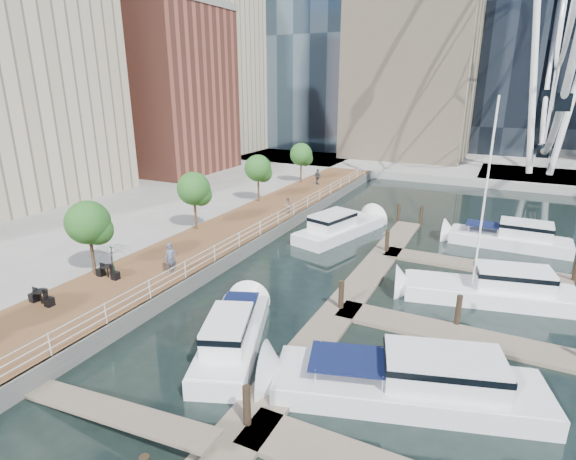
# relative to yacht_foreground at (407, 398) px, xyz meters

# --- Properties ---
(ground) EXTENTS (520.00, 520.00, 0.00)m
(ground) POSITION_rel_yacht_foreground_xyz_m (-7.89, -2.25, 0.00)
(ground) COLOR black
(ground) RESTS_ON ground
(boardwalk) EXTENTS (6.00, 60.00, 1.00)m
(boardwalk) POSITION_rel_yacht_foreground_xyz_m (-16.89, 12.75, 0.50)
(boardwalk) COLOR brown
(boardwalk) RESTS_ON ground
(seawall) EXTENTS (0.25, 60.00, 1.00)m
(seawall) POSITION_rel_yacht_foreground_xyz_m (-13.89, 12.75, 0.50)
(seawall) COLOR #595954
(seawall) RESTS_ON ground
(land_inland) EXTENTS (48.00, 90.00, 1.00)m
(land_inland) POSITION_rel_yacht_foreground_xyz_m (-43.89, 12.75, 0.50)
(land_inland) COLOR gray
(land_inland) RESTS_ON ground
(land_far) EXTENTS (200.00, 114.00, 1.00)m
(land_far) POSITION_rel_yacht_foreground_xyz_m (-7.89, 99.75, 0.50)
(land_far) COLOR gray
(land_far) RESTS_ON ground
(pier) EXTENTS (14.00, 12.00, 1.00)m
(pier) POSITION_rel_yacht_foreground_xyz_m (6.11, 49.75, 0.50)
(pier) COLOR gray
(pier) RESTS_ON ground
(railing) EXTENTS (0.10, 60.00, 1.05)m
(railing) POSITION_rel_yacht_foreground_xyz_m (-13.99, 12.75, 1.52)
(railing) COLOR white
(railing) RESTS_ON boardwalk
(floating_docks) EXTENTS (16.00, 34.00, 2.60)m
(floating_docks) POSITION_rel_yacht_foreground_xyz_m (0.08, 7.73, 0.49)
(floating_docks) COLOR #6D6051
(floating_docks) RESTS_ON ground
(midrise_condos) EXTENTS (19.00, 67.00, 28.00)m
(midrise_condos) POSITION_rel_yacht_foreground_xyz_m (-41.46, 24.57, 13.42)
(midrise_condos) COLOR #BCAD8E
(midrise_condos) RESTS_ON ground
(street_trees) EXTENTS (2.60, 42.60, 4.60)m
(street_trees) POSITION_rel_yacht_foreground_xyz_m (-19.29, 11.75, 4.29)
(street_trees) COLOR #3F2B1C
(street_trees) RESTS_ON ground
(cafe_tables) EXTENTS (2.50, 13.70, 0.74)m
(cafe_tables) POSITION_rel_yacht_foreground_xyz_m (-18.29, -4.25, 1.37)
(cafe_tables) COLOR black
(cafe_tables) RESTS_ON ground
(yacht_foreground) EXTENTS (12.08, 6.35, 2.15)m
(yacht_foreground) POSITION_rel_yacht_foreground_xyz_m (0.00, 0.00, 0.00)
(yacht_foreground) COLOR silver
(yacht_foreground) RESTS_ON ground
(pedestrian_near) EXTENTS (0.83, 0.82, 1.94)m
(pedestrian_near) POSITION_rel_yacht_foreground_xyz_m (-15.18, 3.94, 1.97)
(pedestrian_near) COLOR #494E61
(pedestrian_near) RESTS_ON boardwalk
(pedestrian_mid) EXTENTS (0.84, 0.91, 1.50)m
(pedestrian_mid) POSITION_rel_yacht_foreground_xyz_m (-14.80, 19.09, 1.75)
(pedestrian_mid) COLOR #926E64
(pedestrian_mid) RESTS_ON boardwalk
(pedestrian_far) EXTENTS (1.14, 0.88, 1.80)m
(pedestrian_far) POSITION_rel_yacht_foreground_xyz_m (-17.07, 31.54, 1.90)
(pedestrian_far) COLOR #373E45
(pedestrian_far) RESTS_ON boardwalk
(moored_yachts) EXTENTS (26.47, 36.91, 11.50)m
(moored_yachts) POSITION_rel_yacht_foreground_xyz_m (1.59, 9.75, 0.00)
(moored_yachts) COLOR white
(moored_yachts) RESTS_ON ground
(cafe_seating) EXTENTS (3.75, 14.54, 2.25)m
(cafe_seating) POSITION_rel_yacht_foreground_xyz_m (-18.05, -4.46, 2.09)
(cafe_seating) COLOR #0D311B
(cafe_seating) RESTS_ON ground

